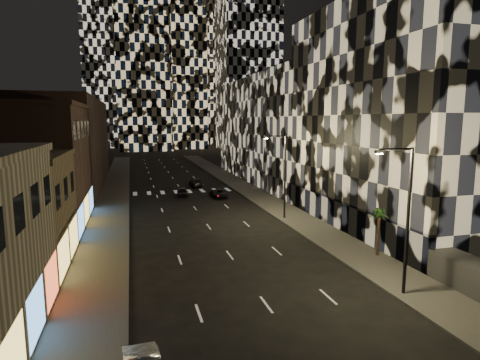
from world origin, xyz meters
TOP-DOWN VIEW (x-y plane):
  - sidewalk_left at (-10.00, 50.00)m, footprint 4.00×120.00m
  - sidewalk_right at (10.00, 50.00)m, footprint 4.00×120.00m
  - curb_left at (-7.90, 50.00)m, footprint 0.20×120.00m
  - curb_right at (7.90, 50.00)m, footprint 0.20×120.00m
  - retail_brown at (-17.00, 33.50)m, footprint 10.00×15.00m
  - retail_filler_left at (-17.00, 60.00)m, footprint 10.00×40.00m
  - midrise_right at (20.00, 24.50)m, footprint 16.00×25.00m
  - midrise_base at (12.30, 24.50)m, footprint 0.60×25.00m
  - midrise_filler_right at (20.00, 57.00)m, footprint 16.00×40.00m
  - tower_right_mid at (35.00, 135.00)m, footprint 20.00×20.00m
  - tower_center_low at (-2.00, 140.00)m, footprint 18.00×18.00m
  - streetlight_near at (8.35, 10.00)m, footprint 2.55×0.25m
  - streetlight_far at (8.35, 30.00)m, footprint 2.55×0.25m
  - car_dark_midlane at (-0.50, 46.04)m, footprint 1.66×3.67m
  - car_dark_oncoming at (2.71, 54.30)m, footprint 1.88×4.48m
  - car_dark_rightlane at (4.31, 43.97)m, footprint 2.06×4.04m
  - palm_tree at (11.18, 16.58)m, footprint 1.91×1.89m

SIDE VIEW (x-z plane):
  - sidewalk_left at x=-10.00m, z-range 0.00..0.15m
  - sidewalk_right at x=10.00m, z-range 0.00..0.15m
  - curb_left at x=-7.90m, z-range 0.00..0.15m
  - curb_right at x=7.90m, z-range 0.00..0.15m
  - car_dark_rightlane at x=4.31m, z-range 0.00..1.09m
  - car_dark_midlane at x=-0.50m, z-range 0.00..1.22m
  - car_dark_oncoming at x=2.71m, z-range 0.00..1.29m
  - midrise_base at x=12.30m, z-range 0.00..3.00m
  - palm_tree at x=11.18m, z-range 1.37..5.12m
  - streetlight_near at x=8.35m, z-range 0.85..9.85m
  - streetlight_far at x=8.35m, z-range 0.85..9.85m
  - retail_brown at x=-17.00m, z-range 0.00..12.00m
  - retail_filler_left at x=-17.00m, z-range 0.00..14.00m
  - midrise_filler_right at x=20.00m, z-range 0.00..18.00m
  - midrise_right at x=20.00m, z-range 0.00..22.00m
  - tower_center_low at x=-2.00m, z-range 0.00..95.00m
  - tower_right_mid at x=35.00m, z-range 0.00..100.00m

